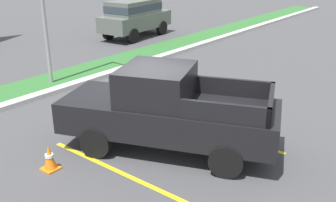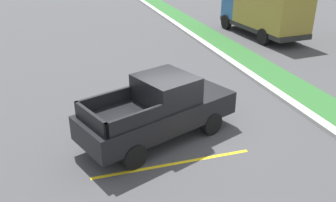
{
  "view_description": "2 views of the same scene",
  "coord_description": "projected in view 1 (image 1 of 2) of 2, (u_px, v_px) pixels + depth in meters",
  "views": [
    {
      "loc": [
        -6.94,
        -6.0,
        4.6
      ],
      "look_at": [
        -0.21,
        -0.7,
        1.29
      ],
      "focal_mm": 41.34,
      "sensor_mm": 36.0,
      "label": 1
    },
    {
      "loc": [
        9.68,
        -3.44,
        6.07
      ],
      "look_at": [
        -0.65,
        -0.25,
        1.08
      ],
      "focal_mm": 38.41,
      "sensor_mm": 36.0,
      "label": 2
    }
  ],
  "objects": [
    {
      "name": "grass_median",
      "position": [
        21.0,
        90.0,
        13.72
      ],
      "size": [
        56.0,
        1.8,
        0.06
      ],
      "primitive_type": "cube",
      "color": "#2D662D",
      "rests_on": "ground"
    },
    {
      "name": "ground_plane",
      "position": [
        152.0,
        138.0,
        10.21
      ],
      "size": [
        120.0,
        120.0,
        0.0
      ],
      "primitive_type": "plane",
      "color": "#424244"
    },
    {
      "name": "curb_strip",
      "position": [
        40.0,
        95.0,
        13.07
      ],
      "size": [
        56.0,
        0.4,
        0.15
      ],
      "primitive_type": "cube",
      "color": "#B2B2AD",
      "rests_on": "ground"
    },
    {
      "name": "suv_distant",
      "position": [
        135.0,
        16.0,
        21.86
      ],
      "size": [
        4.75,
        2.27,
        2.1
      ],
      "color": "black",
      "rests_on": "ground"
    },
    {
      "name": "pickup_truck_main",
      "position": [
        167.0,
        110.0,
        9.31
      ],
      "size": [
        3.69,
        5.54,
        2.1
      ],
      "color": "black",
      "rests_on": "ground"
    },
    {
      "name": "parking_line_near",
      "position": [
        125.0,
        175.0,
        8.54
      ],
      "size": [
        0.12,
        4.8,
        0.01
      ],
      "primitive_type": "cube",
      "color": "yellow",
      "rests_on": "ground"
    },
    {
      "name": "parking_line_far",
      "position": [
        203.0,
        128.0,
        10.81
      ],
      "size": [
        0.12,
        4.8,
        0.01
      ],
      "primitive_type": "cube",
      "color": "yellow",
      "rests_on": "ground"
    },
    {
      "name": "traffic_cone",
      "position": [
        49.0,
        158.0,
        8.66
      ],
      "size": [
        0.36,
        0.36,
        0.6
      ],
      "color": "orange",
      "rests_on": "ground"
    }
  ]
}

